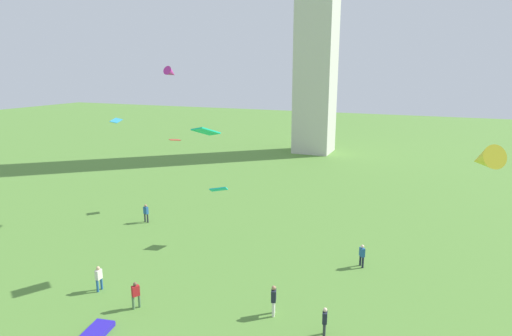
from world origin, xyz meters
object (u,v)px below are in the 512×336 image
Objects in this scene: person_4 at (274,298)px; kite_bundle_0 at (95,334)px; person_2 at (146,212)px; person_5 at (136,294)px; kite_flying_2 at (171,73)px; kite_flying_5 at (175,140)px; person_1 at (325,320)px; kite_flying_3 at (206,131)px; kite_flying_1 at (484,159)px; kite_flying_4 at (219,189)px; person_0 at (99,277)px; kite_flying_0 at (116,121)px; person_3 at (362,254)px.

person_4 reaches higher than kite_bundle_0.
person_2 is 14.09m from person_5.
kite_flying_2 is 1.10× the size of kite_flying_5.
kite_bundle_0 is at bearing -71.51° from person_4.
person_5 reaches higher than person_1.
person_2 is at bearing 117.96° from kite_bundle_0.
kite_flying_2 is at bearing -145.92° from person_4.
kite_bundle_0 is (-1.53, -9.18, -9.15)m from kite_flying_3.
kite_flying_5 is 0.57× the size of kite_bundle_0.
kite_flying_3 is at bearing -98.22° from kite_flying_5.
person_5 is at bearing -12.00° from kite_flying_1.
kite_flying_3 is at bearing 90.33° from kite_flying_4.
person_0 is at bearing -123.59° from kite_flying_5.
kite_flying_0 is 0.82× the size of kite_flying_2.
kite_flying_3 reaches higher than person_3.
kite_flying_0 is at bearing -134.35° from person_4.
person_0 is at bearing -97.28° from person_1.
person_2 is 8.53m from kite_flying_4.
person_2 reaches higher than person_0.
person_1 is 8.58m from person_3.
kite_flying_5 reaches higher than person_1.
kite_flying_1 is (6.52, 3.36, 8.13)m from person_1.
kite_flying_2 reaches higher than person_5.
person_1 is 10.95m from kite_flying_1.
kite_bundle_0 is (-0.10, -13.42, -4.04)m from kite_flying_4.
person_2 is at bearing -43.27° from kite_flying_1.
kite_flying_0 reaches higher than person_4.
kite_flying_1 reaches higher than kite_flying_5.
person_4 is at bearing -115.38° from person_1.
person_0 is 1.30× the size of kite_flying_5.
person_1 is at bearing -88.05° from person_0.
person_2 is 13.55m from kite_flying_3.
person_4 is (-3.49, -7.78, 0.08)m from person_3.
kite_flying_3 reaches higher than kite_flying_5.
kite_flying_1 reaches higher than person_4.
person_2 is 18.91m from person_3.
person_4 is (10.67, 1.65, 0.09)m from person_0.
kite_flying_0 reaches higher than person_5.
kite_flying_2 is (-16.46, 11.94, 11.94)m from person_1.
kite_flying_0 is at bearing -42.98° from kite_flying_1.
person_5 is at bearing -88.25° from person_4.
person_4 is 21.10m from kite_flying_2.
kite_flying_1 is (28.03, -7.31, 0.28)m from kite_flying_0.
kite_flying_1 is 1.83× the size of kite_flying_5.
kite_flying_3 is at bearing -41.09° from person_0.
kite_flying_3 is 1.23× the size of kite_flying_4.
kite_flying_3 is at bearing 18.92° from person_5.
kite_flying_3 is at bearing 56.49° from kite_flying_0.
kite_flying_0 is at bearing -127.27° from person_1.
kite_flying_3 reaches higher than person_2.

